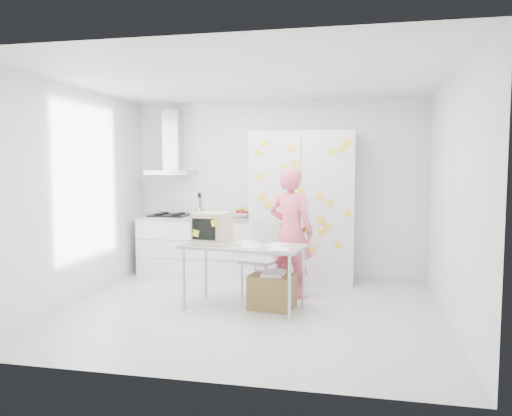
% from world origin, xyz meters
% --- Properties ---
extents(floor, '(4.50, 4.00, 0.02)m').
position_xyz_m(floor, '(0.00, 0.00, -0.01)').
color(floor, silver).
rests_on(floor, ground).
extents(walls, '(4.52, 4.01, 2.70)m').
position_xyz_m(walls, '(0.00, 0.72, 1.35)').
color(walls, white).
rests_on(walls, ground).
extents(ceiling, '(4.50, 4.00, 0.02)m').
position_xyz_m(ceiling, '(0.00, 0.00, 2.70)').
color(ceiling, white).
rests_on(ceiling, walls).
extents(counter_run, '(1.84, 0.63, 1.28)m').
position_xyz_m(counter_run, '(-1.20, 1.70, 0.47)').
color(counter_run, white).
rests_on(counter_run, ground).
extents(range_hood, '(0.70, 0.48, 1.01)m').
position_xyz_m(range_hood, '(-1.65, 1.84, 1.96)').
color(range_hood, silver).
rests_on(range_hood, walls).
extents(tall_cabinet, '(1.50, 0.68, 2.20)m').
position_xyz_m(tall_cabinet, '(0.45, 1.67, 1.10)').
color(tall_cabinet, silver).
rests_on(tall_cabinet, ground).
extents(person, '(0.72, 0.59, 1.70)m').
position_xyz_m(person, '(0.40, 0.75, 0.85)').
color(person, '#FA6178').
rests_on(person, ground).
extents(desk, '(1.52, 0.92, 1.14)m').
position_xyz_m(desk, '(-0.35, 0.14, 0.86)').
color(desk, '#9FA4AA').
rests_on(desk, ground).
extents(chair, '(0.55, 0.55, 0.96)m').
position_xyz_m(chair, '(0.03, 0.73, 0.54)').
color(chair, '#B3B4B1').
rests_on(chair, ground).
extents(cardboard_box, '(0.57, 0.48, 0.45)m').
position_xyz_m(cardboard_box, '(0.26, 0.14, 0.21)').
color(cardboard_box, olive).
rests_on(cardboard_box, ground).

